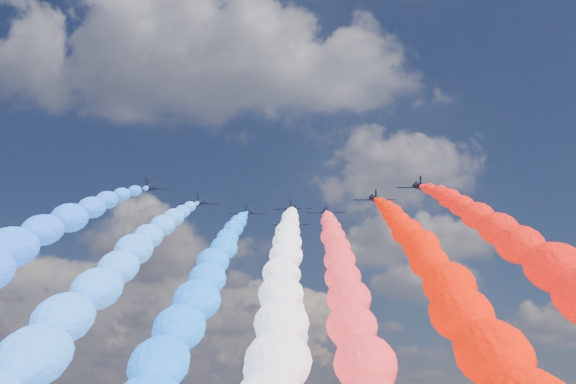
# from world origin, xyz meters

# --- Properties ---
(jet_0) EXTENTS (9.45, 12.80, 6.79)m
(jet_0) POSITION_xyz_m (-30.62, -6.15, 107.32)
(jet_0) COLOR black
(trail_0) EXTENTS (7.27, 129.39, 65.38)m
(trail_0) POSITION_xyz_m (-30.62, -72.21, 76.49)
(trail_0) COLOR #2167FF
(jet_1) EXTENTS (9.64, 12.94, 6.79)m
(jet_1) POSITION_xyz_m (-21.14, 5.33, 107.32)
(jet_1) COLOR black
(trail_1) EXTENTS (7.27, 129.39, 65.38)m
(trail_1) POSITION_xyz_m (-21.14, -60.72, 76.49)
(trail_1) COLOR #3185FE
(jet_2) EXTENTS (9.35, 12.73, 6.79)m
(jet_2) POSITION_xyz_m (-10.36, 13.85, 107.32)
(jet_2) COLOR black
(trail_2) EXTENTS (7.27, 129.39, 65.38)m
(trail_2) POSITION_xyz_m (-10.36, -52.20, 76.49)
(trail_2) COLOR #126FFF
(jet_3) EXTENTS (10.17, 13.32, 6.79)m
(jet_3) POSITION_xyz_m (0.94, 10.23, 107.32)
(jet_3) COLOR black
(trail_3) EXTENTS (7.27, 129.39, 65.38)m
(trail_3) POSITION_xyz_m (0.94, -55.82, 76.49)
(trail_3) COLOR white
(jet_4) EXTENTS (9.40, 12.77, 6.79)m
(jet_4) POSITION_xyz_m (0.51, 24.70, 107.32)
(jet_4) COLOR black
(trail_4) EXTENTS (7.27, 129.39, 65.38)m
(trail_4) POSITION_xyz_m (0.51, -41.35, 76.49)
(trail_4) COLOR white
(jet_5) EXTENTS (9.68, 12.97, 6.79)m
(jet_5) POSITION_xyz_m (9.27, 13.66, 107.32)
(jet_5) COLOR black
(trail_5) EXTENTS (7.27, 129.39, 65.38)m
(trail_5) POSITION_xyz_m (9.27, -52.40, 76.49)
(trail_5) COLOR #F72C35
(jet_6) EXTENTS (9.61, 12.92, 6.79)m
(jet_6) POSITION_xyz_m (20.25, 3.30, 107.32)
(jet_6) COLOR black
(trail_6) EXTENTS (7.27, 129.39, 65.38)m
(trail_6) POSITION_xyz_m (20.25, -62.75, 76.49)
(trail_6) COLOR red
(jet_7) EXTENTS (9.64, 12.94, 6.79)m
(jet_7) POSITION_xyz_m (29.31, -5.85, 107.32)
(jet_7) COLOR black
(trail_7) EXTENTS (7.27, 129.39, 65.38)m
(trail_7) POSITION_xyz_m (29.31, -71.90, 76.49)
(trail_7) COLOR red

